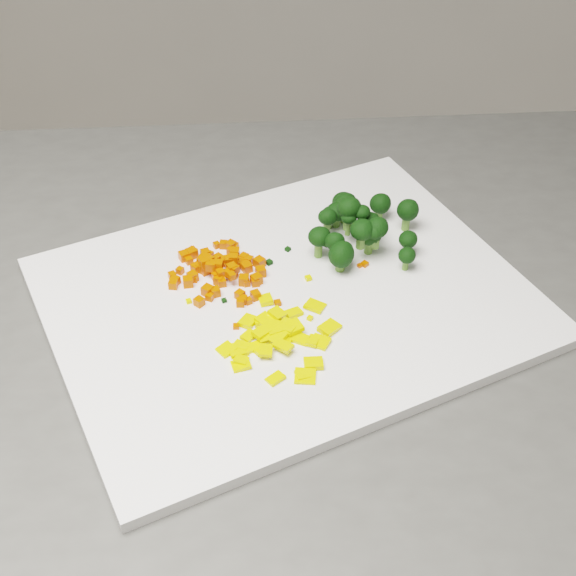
# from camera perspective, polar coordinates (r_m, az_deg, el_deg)

# --- Properties ---
(counter_block) EXTENTS (1.22, 0.98, 0.90)m
(counter_block) POSITION_cam_1_polar(r_m,az_deg,el_deg) (1.23, -0.49, -16.21)
(counter_block) COLOR #4C4D4A
(counter_block) RESTS_ON ground
(cutting_board) EXTENTS (0.62, 0.60, 0.01)m
(cutting_board) POSITION_cam_1_polar(r_m,az_deg,el_deg) (0.86, 0.00, -0.83)
(cutting_board) COLOR white
(cutting_board) RESTS_ON counter_block
(carrot_pile) EXTENTS (0.11, 0.11, 0.03)m
(carrot_pile) POSITION_cam_1_polar(r_m,az_deg,el_deg) (0.87, -4.98, 1.53)
(carrot_pile) COLOR #D33E02
(carrot_pile) RESTS_ON cutting_board
(pepper_pile) EXTENTS (0.13, 0.13, 0.02)m
(pepper_pile) POSITION_cam_1_polar(r_m,az_deg,el_deg) (0.80, -0.71, -3.14)
(pepper_pile) COLOR yellow
(pepper_pile) RESTS_ON cutting_board
(broccoli_pile) EXTENTS (0.13, 0.13, 0.06)m
(broccoli_pile) POSITION_cam_1_polar(r_m,az_deg,el_deg) (0.91, 5.43, 4.51)
(broccoli_pile) COLOR black
(broccoli_pile) RESTS_ON cutting_board
(carrot_cube_0) EXTENTS (0.01, 0.01, 0.01)m
(carrot_cube_0) POSITION_cam_1_polar(r_m,az_deg,el_deg) (0.91, -7.05, 1.96)
(carrot_cube_0) COLOR #D33E02
(carrot_cube_0) RESTS_ON carrot_pile
(carrot_cube_1) EXTENTS (0.01, 0.01, 0.01)m
(carrot_cube_1) POSITION_cam_1_polar(r_m,az_deg,el_deg) (0.91, -4.06, 2.64)
(carrot_cube_1) COLOR #D33E02
(carrot_cube_1) RESTS_ON carrot_pile
(carrot_cube_2) EXTENTS (0.01, 0.01, 0.01)m
(carrot_cube_2) POSITION_cam_1_polar(r_m,az_deg,el_deg) (0.88, -1.95, 1.17)
(carrot_cube_2) COLOR #D33E02
(carrot_cube_2) RESTS_ON carrot_pile
(carrot_cube_3) EXTENTS (0.01, 0.01, 0.01)m
(carrot_cube_3) POSITION_cam_1_polar(r_m,az_deg,el_deg) (0.88, -4.95, 1.20)
(carrot_cube_3) COLOR #D33E02
(carrot_cube_3) RESTS_ON carrot_pile
(carrot_cube_4) EXTENTS (0.01, 0.01, 0.01)m
(carrot_cube_4) POSITION_cam_1_polar(r_m,az_deg,el_deg) (0.88, -4.97, 1.64)
(carrot_cube_4) COLOR #D33E02
(carrot_cube_4) RESTS_ON carrot_pile
(carrot_cube_5) EXTENTS (0.01, 0.01, 0.01)m
(carrot_cube_5) POSITION_cam_1_polar(r_m,az_deg,el_deg) (0.90, -3.14, 2.18)
(carrot_cube_5) COLOR #D33E02
(carrot_cube_5) RESTS_ON carrot_pile
(carrot_cube_6) EXTENTS (0.01, 0.01, 0.01)m
(carrot_cube_6) POSITION_cam_1_polar(r_m,az_deg,el_deg) (0.88, -5.04, 0.91)
(carrot_cube_6) COLOR #D33E02
(carrot_cube_6) RESTS_ON carrot_pile
(carrot_cube_7) EXTENTS (0.01, 0.01, 0.01)m
(carrot_cube_7) POSITION_cam_1_polar(r_m,az_deg,el_deg) (0.89, -4.20, 1.97)
(carrot_cube_7) COLOR #D33E02
(carrot_cube_7) RESTS_ON carrot_pile
(carrot_cube_8) EXTENTS (0.01, 0.01, 0.01)m
(carrot_cube_8) POSITION_cam_1_polar(r_m,az_deg,el_deg) (0.89, -3.89, 2.10)
(carrot_cube_8) COLOR #D33E02
(carrot_cube_8) RESTS_ON carrot_pile
(carrot_cube_9) EXTENTS (0.01, 0.01, 0.01)m
(carrot_cube_9) POSITION_cam_1_polar(r_m,az_deg,el_deg) (0.88, -5.08, 0.79)
(carrot_cube_9) COLOR #D33E02
(carrot_cube_9) RESTS_ON carrot_pile
(carrot_cube_10) EXTENTS (0.01, 0.01, 0.01)m
(carrot_cube_10) POSITION_cam_1_polar(r_m,az_deg,el_deg) (0.88, -5.96, 1.82)
(carrot_cube_10) COLOR #D33E02
(carrot_cube_10) RESTS_ON carrot_pile
(carrot_cube_11) EXTENTS (0.01, 0.01, 0.01)m
(carrot_cube_11) POSITION_cam_1_polar(r_m,az_deg,el_deg) (0.89, -8.24, 0.89)
(carrot_cube_11) COLOR #D33E02
(carrot_cube_11) RESTS_ON carrot_pile
(carrot_cube_12) EXTENTS (0.01, 0.01, 0.01)m
(carrot_cube_12) POSITION_cam_1_polar(r_m,az_deg,el_deg) (0.87, -2.26, 0.62)
(carrot_cube_12) COLOR #D33E02
(carrot_cube_12) RESTS_ON carrot_pile
(carrot_cube_13) EXTENTS (0.01, 0.01, 0.01)m
(carrot_cube_13) POSITION_cam_1_polar(r_m,az_deg,el_deg) (0.86, -5.19, -0.27)
(carrot_cube_13) COLOR #D33E02
(carrot_cube_13) RESTS_ON carrot_pile
(carrot_cube_14) EXTENTS (0.01, 0.01, 0.01)m
(carrot_cube_14) POSITION_cam_1_polar(r_m,az_deg,el_deg) (0.90, -4.45, 1.93)
(carrot_cube_14) COLOR #D33E02
(carrot_cube_14) RESTS_ON carrot_pile
(carrot_cube_15) EXTENTS (0.01, 0.01, 0.01)m
(carrot_cube_15) POSITION_cam_1_polar(r_m,az_deg,el_deg) (0.89, -3.78, 1.37)
(carrot_cube_15) COLOR #D33E02
(carrot_cube_15) RESTS_ON carrot_pile
(carrot_cube_16) EXTENTS (0.01, 0.01, 0.01)m
(carrot_cube_16) POSITION_cam_1_polar(r_m,az_deg,el_deg) (0.87, -3.85, 1.34)
(carrot_cube_16) COLOR #D33E02
(carrot_cube_16) RESTS_ON carrot_pile
(carrot_cube_17) EXTENTS (0.01, 0.01, 0.01)m
(carrot_cube_17) POSITION_cam_1_polar(r_m,az_deg,el_deg) (0.85, -3.42, -1.04)
(carrot_cube_17) COLOR #D33E02
(carrot_cube_17) RESTS_ON carrot_pile
(carrot_cube_18) EXTENTS (0.01, 0.01, 0.01)m
(carrot_cube_18) POSITION_cam_1_polar(r_m,az_deg,el_deg) (0.91, -4.98, 2.17)
(carrot_cube_18) COLOR #D33E02
(carrot_cube_18) RESTS_ON carrot_pile
(carrot_cube_19) EXTENTS (0.01, 0.01, 0.01)m
(carrot_cube_19) POSITION_cam_1_polar(r_m,az_deg,el_deg) (0.89, -6.18, 1.45)
(carrot_cube_19) COLOR #D33E02
(carrot_cube_19) RESTS_ON carrot_pile
(carrot_cube_20) EXTENTS (0.01, 0.01, 0.01)m
(carrot_cube_20) POSITION_cam_1_polar(r_m,az_deg,el_deg) (0.85, -6.33, -0.98)
(carrot_cube_20) COLOR #D33E02
(carrot_cube_20) RESTS_ON carrot_pile
(carrot_cube_21) EXTENTS (0.01, 0.01, 0.01)m
(carrot_cube_21) POSITION_cam_1_polar(r_m,az_deg,el_deg) (0.90, -6.06, 1.90)
(carrot_cube_21) COLOR #D33E02
(carrot_cube_21) RESTS_ON carrot_pile
(carrot_cube_22) EXTENTS (0.01, 0.01, 0.01)m
(carrot_cube_22) POSITION_cam_1_polar(r_m,az_deg,el_deg) (0.87, -7.13, 0.45)
(carrot_cube_22) COLOR #D33E02
(carrot_cube_22) RESTS_ON carrot_pile
(carrot_cube_23) EXTENTS (0.01, 0.01, 0.01)m
(carrot_cube_23) POSITION_cam_1_polar(r_m,az_deg,el_deg) (0.90, -5.89, 1.76)
(carrot_cube_23) COLOR #D33E02
(carrot_cube_23) RESTS_ON carrot_pile
(carrot_cube_24) EXTENTS (0.01, 0.01, 0.01)m
(carrot_cube_24) POSITION_cam_1_polar(r_m,az_deg,el_deg) (0.91, -5.57, 2.39)
(carrot_cube_24) COLOR #D33E02
(carrot_cube_24) RESTS_ON carrot_pile
(carrot_cube_25) EXTENTS (0.01, 0.01, 0.01)m
(carrot_cube_25) POSITION_cam_1_polar(r_m,az_deg,el_deg) (0.87, -4.95, 0.59)
(carrot_cube_25) COLOR #D33E02
(carrot_cube_25) RESTS_ON carrot_pile
(carrot_cube_26) EXTENTS (0.01, 0.01, 0.01)m
(carrot_cube_26) POSITION_cam_1_polar(r_m,az_deg,el_deg) (0.85, -3.44, -0.48)
(carrot_cube_26) COLOR #D33E02
(carrot_cube_26) RESTS_ON carrot_pile
(carrot_cube_27) EXTENTS (0.01, 0.01, 0.01)m
(carrot_cube_27) POSITION_cam_1_polar(r_m,az_deg,el_deg) (0.89, -3.73, 1.67)
(carrot_cube_27) COLOR #D33E02
(carrot_cube_27) RESTS_ON carrot_pile
(carrot_cube_28) EXTENTS (0.01, 0.01, 0.01)m
(carrot_cube_28) POSITION_cam_1_polar(r_m,az_deg,el_deg) (0.89, -6.55, 1.44)
(carrot_cube_28) COLOR #D33E02
(carrot_cube_28) RESTS_ON carrot_pile
(carrot_cube_29) EXTENTS (0.01, 0.01, 0.01)m
(carrot_cube_29) POSITION_cam_1_polar(r_m,az_deg,el_deg) (0.92, -3.79, 3.01)
(carrot_cube_29) COLOR #D33E02
(carrot_cube_29) RESTS_ON carrot_pile
(carrot_cube_30) EXTENTS (0.01, 0.01, 0.01)m
(carrot_cube_30) POSITION_cam_1_polar(r_m,az_deg,el_deg) (0.85, -2.33, -0.52)
(carrot_cube_30) COLOR #D33E02
(carrot_cube_30) RESTS_ON carrot_pile
(carrot_cube_31) EXTENTS (0.02, 0.02, 0.01)m
(carrot_cube_31) POSITION_cam_1_polar(r_m,az_deg,el_deg) (0.91, -6.84, 2.48)
(carrot_cube_31) COLOR #D33E02
(carrot_cube_31) RESTS_ON carrot_pile
(carrot_cube_32) EXTENTS (0.01, 0.01, 0.01)m
(carrot_cube_32) POSITION_cam_1_polar(r_m,az_deg,el_deg) (0.87, -4.73, 0.41)
(carrot_cube_32) COLOR #D33E02
(carrot_cube_32) RESTS_ON carrot_pile
(carrot_cube_33) EXTENTS (0.01, 0.01, 0.01)m
(carrot_cube_33) POSITION_cam_1_polar(r_m,az_deg,el_deg) (0.87, -2.34, 0.43)
(carrot_cube_33) COLOR #D33E02
(carrot_cube_33) RESTS_ON carrot_pile
(carrot_cube_34) EXTENTS (0.01, 0.01, 0.01)m
(carrot_cube_34) POSITION_cam_1_polar(r_m,az_deg,el_deg) (0.92, -4.08, 3.04)
(carrot_cube_34) COLOR #D33E02
(carrot_cube_34) RESTS_ON carrot_pile
(carrot_cube_35) EXTENTS (0.01, 0.01, 0.01)m
(carrot_cube_35) POSITION_cam_1_polar(r_m,az_deg,el_deg) (0.87, -4.24, 1.07)
(carrot_cube_35) COLOR #D33E02
(carrot_cube_35) RESTS_ON carrot_pile
(carrot_cube_36) EXTENTS (0.01, 0.01, 0.01)m
(carrot_cube_36) POSITION_cam_1_polar(r_m,az_deg,el_deg) (0.89, -2.05, 1.84)
(carrot_cube_36) COLOR #D33E02
(carrot_cube_36) RESTS_ON carrot_pile
(carrot_cube_37) EXTENTS (0.01, 0.01, 0.01)m
(carrot_cube_37) POSITION_cam_1_polar(r_m,az_deg,el_deg) (0.87, -8.17, 0.26)
(carrot_cube_37) COLOR #D33E02
(carrot_cube_37) RESTS_ON carrot_pile
(carrot_cube_38) EXTENTS (0.01, 0.01, 0.01)m
(carrot_cube_38) POSITION_cam_1_polar(r_m,az_deg,el_deg) (0.88, -8.04, 0.52)
(carrot_cube_38) COLOR #D33E02
(carrot_cube_38) RESTS_ON carrot_pile
(carrot_cube_39) EXTENTS (0.01, 0.01, 0.01)m
(carrot_cube_39) POSITION_cam_1_polar(r_m,az_deg,el_deg) (0.88, -4.03, 1.10)
(carrot_cube_39) COLOR #D33E02
(carrot_cube_39) RESTS_ON carrot_pile
(carrot_cube_40) EXTENTS (0.01, 0.01, 0.01)m
(carrot_cube_40) POSITION_cam_1_polar(r_m,az_deg,el_deg) (0.90, -3.15, 1.77)
(carrot_cube_40) COLOR #D33E02
(carrot_cube_40) RESTS_ON carrot_pile
(carrot_cube_41) EXTENTS (0.01, 0.01, 0.01)m
(carrot_cube_41) POSITION_cam_1_polar(r_m,az_deg,el_deg) (0.89, -7.69, 1.23)
(carrot_cube_41) COLOR #D33E02
(carrot_cube_41) RESTS_ON carrot_pile
(carrot_cube_42) EXTENTS (0.01, 0.01, 0.01)m
(carrot_cube_42) POSITION_cam_1_polar(r_m,az_deg,el_deg) (0.87, -2.96, 0.37)
(carrot_cube_42) COLOR #D33E02
(carrot_cube_42) RESTS_ON carrot_pile
(carrot_cube_43) EXTENTS (0.01, 0.01, 0.01)m
(carrot_cube_43) POSITION_cam_1_polar(r_m,az_deg,el_deg) (0.89, -2.89, 1.54)
(carrot_cube_43) COLOR #D33E02
(carrot_cube_43) RESTS_ON carrot_pile
(carrot_cube_44) EXTENTS (0.01, 0.01, 0.01)m
(carrot_cube_44) POSITION_cam_1_polar(r_m,az_deg,el_deg) (0.87, -3.15, 0.56)
(carrot_cube_44) COLOR #D33E02
(carrot_cube_44) RESTS_ON carrot_pile
(carrot_cube_45) EXTENTS (0.01, 0.01, 0.01)m
(carrot_cube_45) POSITION_cam_1_polar(r_m,az_deg,el_deg) (0.89, -5.93, 2.10)
(carrot_cube_45) COLOR #D33E02
(carrot_cube_45) RESTS_ON carrot_pile
(carrot_cube_46) EXTENTS (0.01, 0.01, 0.01)m
(carrot_cube_46) POSITION_cam_1_polar(r_m,az_deg,el_deg) (0.89, -5.38, 1.40)
(carrot_cube_46) COLOR #D33E02
(carrot_cube_46) RESTS_ON carrot_pile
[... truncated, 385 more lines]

